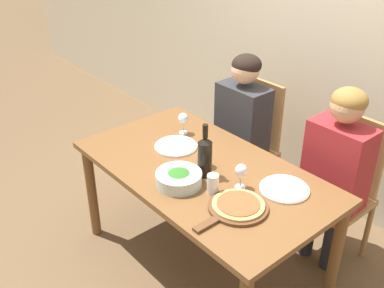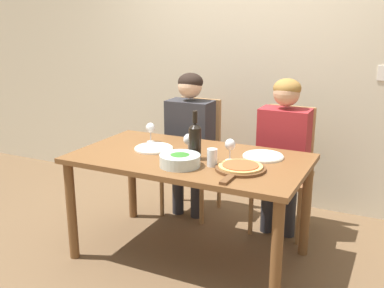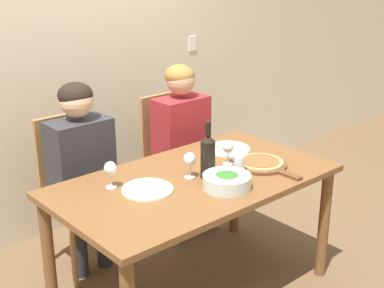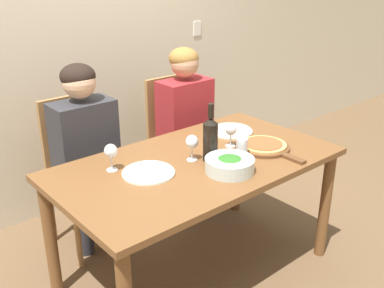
% 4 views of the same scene
% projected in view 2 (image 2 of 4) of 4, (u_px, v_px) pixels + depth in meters
% --- Properties ---
extents(ground_plane, '(40.00, 40.00, 0.00)m').
position_uv_depth(ground_plane, '(190.00, 255.00, 3.28)').
color(ground_plane, brown).
extents(back_wall, '(10.00, 0.06, 2.70)m').
position_uv_depth(back_wall, '(253.00, 55.00, 4.04)').
color(back_wall, beige).
rests_on(back_wall, ground).
extents(dining_table, '(1.60, 0.89, 0.76)m').
position_uv_depth(dining_table, '(189.00, 169.00, 3.11)').
color(dining_table, brown).
rests_on(dining_table, ground).
extents(chair_left, '(0.42, 0.42, 0.99)m').
position_uv_depth(chair_left, '(195.00, 152.00, 3.96)').
color(chair_left, '#9E7042').
rests_on(chair_left, ground).
extents(chair_right, '(0.42, 0.42, 0.99)m').
position_uv_depth(chair_right, '(286.00, 165.00, 3.62)').
color(chair_right, '#9E7042').
rests_on(chair_right, ground).
extents(person_woman, '(0.47, 0.51, 1.24)m').
position_uv_depth(person_woman, '(189.00, 131.00, 3.80)').
color(person_woman, '#28282D').
rests_on(person_woman, ground).
extents(person_man, '(0.47, 0.51, 1.24)m').
position_uv_depth(person_man, '(283.00, 142.00, 3.46)').
color(person_man, '#28282D').
rests_on(person_man, ground).
extents(wine_bottle, '(0.08, 0.08, 0.33)m').
position_uv_depth(wine_bottle, '(195.00, 140.00, 2.98)').
color(wine_bottle, black).
rests_on(wine_bottle, dining_table).
extents(broccoli_bowl, '(0.26, 0.26, 0.08)m').
position_uv_depth(broccoli_bowl, '(180.00, 160.00, 2.86)').
color(broccoli_bowl, silver).
rests_on(broccoli_bowl, dining_table).
extents(dinner_plate_left, '(0.28, 0.28, 0.02)m').
position_uv_depth(dinner_plate_left, '(154.00, 148.00, 3.24)').
color(dinner_plate_left, silver).
rests_on(dinner_plate_left, dining_table).
extents(dinner_plate_right, '(0.28, 0.28, 0.02)m').
position_uv_depth(dinner_plate_right, '(263.00, 156.00, 3.05)').
color(dinner_plate_right, silver).
rests_on(dinner_plate_right, dining_table).
extents(pizza_on_board, '(0.32, 0.46, 0.04)m').
position_uv_depth(pizza_on_board, '(240.00, 168.00, 2.79)').
color(pizza_on_board, brown).
rests_on(pizza_on_board, dining_table).
extents(wine_glass_left, '(0.07, 0.07, 0.15)m').
position_uv_depth(wine_glass_left, '(150.00, 129.00, 3.40)').
color(wine_glass_left, silver).
rests_on(wine_glass_left, dining_table).
extents(wine_glass_right, '(0.07, 0.07, 0.15)m').
position_uv_depth(wine_glass_right, '(230.00, 146.00, 2.95)').
color(wine_glass_right, silver).
rests_on(wine_glass_right, dining_table).
extents(wine_glass_centre, '(0.07, 0.07, 0.15)m').
position_uv_depth(wine_glass_centre, '(188.00, 140.00, 3.08)').
color(wine_glass_centre, silver).
rests_on(wine_glass_centre, dining_table).
extents(water_tumbler, '(0.07, 0.07, 0.11)m').
position_uv_depth(water_tumbler, '(212.00, 157.00, 2.86)').
color(water_tumbler, silver).
rests_on(water_tumbler, dining_table).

